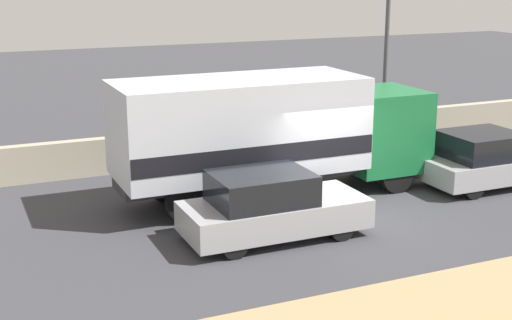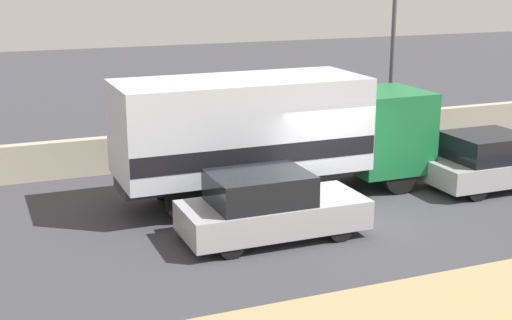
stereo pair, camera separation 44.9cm
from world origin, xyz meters
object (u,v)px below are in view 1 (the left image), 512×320
Objects in this scene: car_sedan_second at (486,160)px; car_hatchback at (270,206)px; street_lamp at (387,41)px; box_truck at (266,132)px.

car_hatchback is at bearing -170.13° from car_sedan_second.
street_lamp is 1.49× the size of car_hatchback.
car_hatchback reaches higher than car_sedan_second.
street_lamp reaches higher than car_sedan_second.
box_truck is (-5.50, -2.95, -1.81)m from street_lamp.
box_truck is 2.16× the size of car_sedan_second.
box_truck reaches higher than car_sedan_second.
car_sedan_second is at bearing 9.87° from car_hatchback.
car_hatchback is 1.06× the size of car_sedan_second.
street_lamp is at bearing 28.18° from box_truck.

